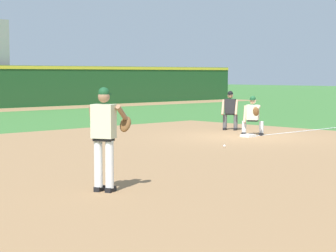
% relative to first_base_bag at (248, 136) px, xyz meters
% --- Properties ---
extents(ground_plane, '(160.00, 160.00, 0.00)m').
position_rel_first_base_bag_xyz_m(ground_plane, '(0.00, 0.00, -0.04)').
color(ground_plane, '#3D7533').
extents(infield_dirt_patch, '(18.00, 18.00, 0.01)m').
position_rel_first_base_bag_xyz_m(infield_dirt_patch, '(-4.85, -2.33, -0.04)').
color(infield_dirt_patch, '#9E754C').
rests_on(infield_dirt_patch, ground).
extents(first_base_bag, '(0.38, 0.38, 0.09)m').
position_rel_first_base_bag_xyz_m(first_base_bag, '(0.00, 0.00, 0.00)').
color(first_base_bag, white).
rests_on(first_base_bag, ground).
extents(baseball, '(0.07, 0.07, 0.07)m').
position_rel_first_base_bag_xyz_m(baseball, '(-2.83, -1.46, -0.01)').
color(baseball, white).
rests_on(baseball, ground).
extents(pitcher, '(0.83, 0.59, 1.86)m').
position_rel_first_base_bag_xyz_m(pitcher, '(-9.66, -4.65, 1.01)').
color(pitcher, black).
rests_on(pitcher, ground).
extents(first_baseman, '(0.84, 0.99, 1.34)m').
position_rel_first_base_bag_xyz_m(first_baseman, '(0.58, 0.27, 0.69)').
color(first_baseman, black).
rests_on(first_baseman, ground).
extents(umpire, '(0.63, 0.68, 1.46)m').
position_rel_first_base_bag_xyz_m(umpire, '(1.58, 2.15, 0.75)').
color(umpire, black).
rests_on(umpire, ground).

